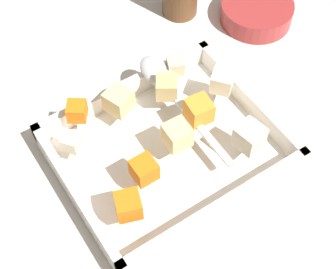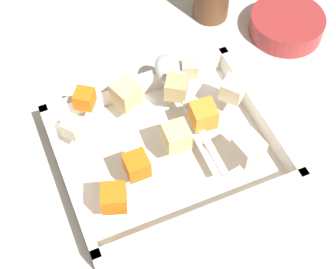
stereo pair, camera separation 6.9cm
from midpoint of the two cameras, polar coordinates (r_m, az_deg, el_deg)
ground_plane at (r=0.73m, az=-2.57°, el=-3.54°), size 4.00×4.00×0.00m
baking_dish at (r=0.73m, az=-2.71°, el=-2.14°), size 0.30×0.25×0.05m
carrot_chunk_center at (r=0.70m, az=0.67°, el=2.50°), size 0.04×0.04×0.03m
carrot_chunk_far_left at (r=0.66m, az=-5.68°, el=-4.13°), size 0.03×0.03×0.03m
carrot_chunk_corner_ne at (r=0.73m, az=-12.77°, el=2.36°), size 0.04×0.04×0.03m
carrot_chunk_rim_edge at (r=0.63m, az=-7.56°, el=-8.05°), size 0.04×0.04×0.03m
potato_chunk_corner_nw at (r=0.74m, az=3.38°, el=5.74°), size 0.04×0.04×0.03m
potato_chunk_corner_sw at (r=0.68m, az=-1.66°, el=-0.54°), size 0.03×0.03×0.03m
potato_chunk_near_spoon at (r=0.72m, az=-8.23°, el=3.55°), size 0.04×0.04×0.03m
potato_chunk_mid_right at (r=0.73m, az=-2.86°, el=5.08°), size 0.04×0.04×0.03m
potato_chunk_under_handle at (r=0.70m, az=-13.50°, el=-1.02°), size 0.03×0.03×0.02m
potato_chunk_heap_side at (r=0.76m, az=-1.76°, el=7.45°), size 0.03×0.03×0.02m
parsnip_chunk_near_left at (r=0.68m, az=6.19°, el=-0.45°), size 0.04×0.04×0.03m
serving_spoon at (r=0.75m, az=-3.39°, el=6.16°), size 0.04×0.22×0.02m
small_prep_bowl at (r=0.91m, az=7.62°, el=13.23°), size 0.12×0.12×0.04m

